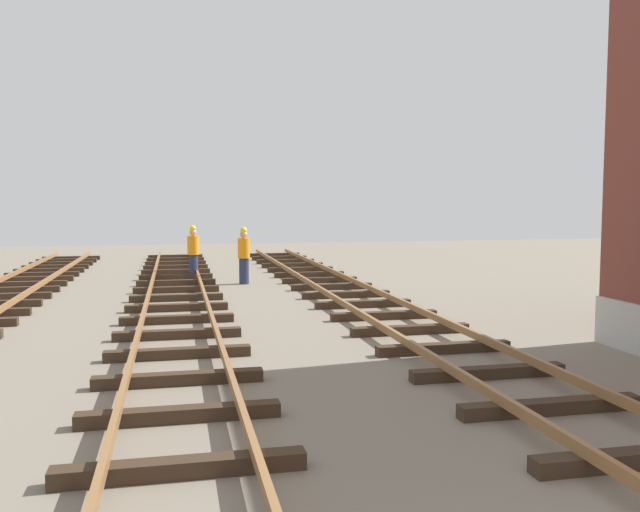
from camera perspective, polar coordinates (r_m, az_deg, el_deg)
name	(u,v)px	position (r m, az deg, el deg)	size (l,w,h in m)	color
track_worker_foreground	(244,256)	(21.98, -6.51, 0.03)	(0.40, 0.40, 1.87)	#262D4C
track_worker_distant	(193,252)	(23.69, -10.76, 0.32)	(0.40, 0.40, 1.87)	#262D4C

